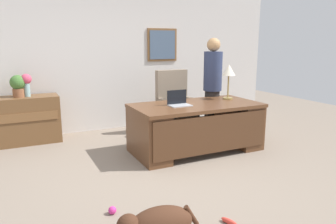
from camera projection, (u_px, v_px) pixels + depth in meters
The scene contains 13 objects.
ground_plane at pixel (173, 173), 4.20m from camera, with size 12.00×12.00×0.00m, color gray.
back_wall at pixel (113, 59), 6.21m from camera, with size 7.00×0.16×2.70m.
desk at pixel (197, 125), 5.00m from camera, with size 1.96×0.99×0.74m.
credenza at pixel (18, 121), 5.36m from camera, with size 1.32×0.50×0.79m.
armchair at pixel (175, 107), 5.91m from camera, with size 0.60×0.59×1.17m.
person_standing at pixel (212, 87), 5.68m from camera, with size 0.32×0.32×1.74m.
dog_lying at pixel (157, 224), 2.75m from camera, with size 0.74×0.35×0.30m.
laptop at pixel (179, 102), 4.83m from camera, with size 0.32×0.22×0.22m.
desk_lamp at pixel (229, 72), 5.29m from camera, with size 0.22×0.22×0.57m.
vase_with_flowers at pixel (26, 82), 5.30m from camera, with size 0.17×0.17×0.37m.
potted_plant at pixel (18, 85), 5.26m from camera, with size 0.24×0.24×0.36m.
dog_toy_ball at pixel (112, 210), 3.20m from camera, with size 0.08×0.08×0.08m, color #D8338C.
dog_toy_plush at pixel (229, 222), 3.03m from camera, with size 0.18×0.05×0.05m, color #E53F33.
Camera 1 is at (-1.77, -3.52, 1.67)m, focal length 34.64 mm.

